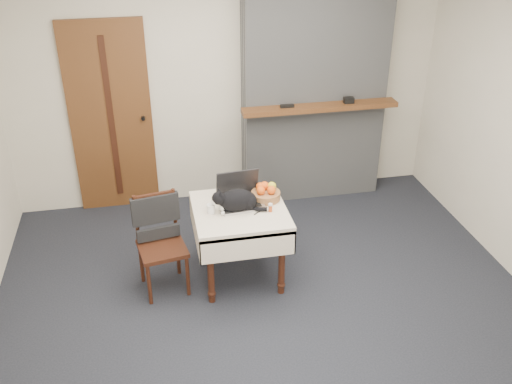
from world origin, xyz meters
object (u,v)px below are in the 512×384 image
door (111,119)px  cat (238,200)px  laptop (240,196)px  fruit_basket (266,193)px  pill_bottle (270,207)px  cream_jar (211,209)px  side_table (240,220)px  chair (159,229)px

door → cat: bearing=-56.7°
laptop → door: bearing=121.9°
door → fruit_basket: (1.30, -1.42, -0.24)m
door → pill_bottle: size_ratio=27.06×
laptop → fruit_basket: bearing=0.9°
cream_jar → fruit_basket: size_ratio=0.31×
laptop → cream_jar: size_ratio=5.05×
pill_bottle → fruit_basket: (0.01, 0.22, 0.02)m
cat → fruit_basket: 0.31m
door → side_table: 1.91m
fruit_basket → laptop: bearing=-174.4°
side_table → laptop: 0.21m
laptop → fruit_basket: laptop is taller
door → side_table: door is taller
door → laptop: 1.81m
door → chair: size_ratio=2.31×
cat → pill_bottle: 0.28m
door → cat: 1.89m
cream_jar → pill_bottle: cream_jar is taller
laptop → pill_bottle: bearing=-46.1°
pill_bottle → chair: chair is taller
side_table → fruit_basket: (0.25, 0.12, 0.17)m
laptop → cream_jar: (-0.27, -0.12, -0.03)m
cat → cream_jar: bearing=173.2°
side_table → pill_bottle: (0.24, -0.10, 0.15)m
cream_jar → chair: (-0.44, 0.07, -0.19)m
chair → door: bearing=94.1°
side_table → laptop: size_ratio=2.00×
cat → chair: (-0.67, 0.08, -0.24)m
fruit_basket → chair: size_ratio=0.29×
cream_jar → laptop: bearing=23.9°
side_table → cat: 0.21m
cat → side_table: bearing=45.2°
cat → pill_bottle: (0.26, -0.07, -0.06)m
side_table → pill_bottle: size_ratio=10.55×
laptop → chair: bearing=179.2°
side_table → fruit_basket: size_ratio=3.11×
fruit_basket → chair: (-0.94, -0.07, -0.21)m
door → fruit_basket: 1.94m
cream_jar → chair: size_ratio=0.09×
fruit_basket → cream_jar: bearing=-164.2°
cream_jar → cat: bearing=-1.4°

